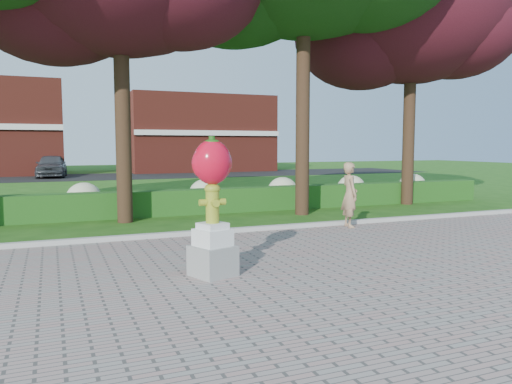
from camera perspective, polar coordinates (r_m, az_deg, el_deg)
ground at (r=9.79m, az=2.05°, el=-7.78°), size 100.00×100.00×0.00m
walkway at (r=6.51m, az=17.32°, el=-14.71°), size 40.00×14.00×0.04m
curb at (r=12.51m, az=-3.67°, el=-4.54°), size 40.00×0.18×0.15m
lawn_hedge at (r=16.27m, az=-8.22°, el=-1.13°), size 24.00×0.70×0.80m
hydrangea_row at (r=17.36m, az=-7.21°, el=-0.21°), size 20.10×1.10×0.99m
street at (r=36.95m, az=-16.26°, el=1.72°), size 50.00×8.00×0.02m
building_right at (r=44.32m, az=-6.83°, el=6.60°), size 12.00×8.00×6.40m
tree_far_right at (r=20.19m, az=17.03°, el=18.72°), size 7.88×6.72×10.21m
hydrant_sculpture at (r=8.31m, az=-5.01°, el=-1.22°), size 0.81×0.81×2.34m
woman at (r=13.52m, az=10.65°, el=-0.30°), size 0.52×0.70×1.74m
parked_car at (r=37.38m, az=-22.33°, el=2.81°), size 2.22×4.79×1.59m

